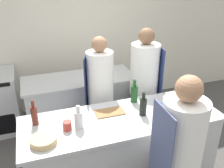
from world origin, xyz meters
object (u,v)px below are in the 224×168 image
Objects in this scene: chef_at_stove at (144,89)px; bottle_olive_oil at (134,93)px; bowl_mixing_large at (169,109)px; cup at (67,126)px; bottle_wine at (34,115)px; chef_at_prep_near at (178,161)px; chef_at_pass_far at (100,97)px; bowl_prep_small at (43,140)px; bottle_vinegar at (143,106)px; bottle_cooking_oil at (79,119)px.

bottle_olive_oil is at bearing -30.37° from chef_at_stove.
cup reaches higher than bowl_mixing_large.
chef_at_stove is 17.95× the size of cup.
chef_at_stove reaches higher than bottle_wine.
bottle_olive_oil is 1.15× the size of bowl_mixing_large.
bottle_olive_oil is 0.93m from cup.
chef_at_prep_near is 17.44× the size of cup.
bottle_olive_oil reaches higher than bottle_wine.
bowl_prep_small is at bearing 157.45° from chef_at_pass_far.
chef_at_stove is at bearing 19.25° from bottle_wine.
bowl_prep_small is at bearing -172.01° from bottle_vinegar.
chef_at_prep_near is 1.04m from bottle_cooking_oil.
chef_at_prep_near is 6.77× the size of bowl_prep_small.
bottle_olive_oil reaches higher than bottle_cooking_oil.
bottle_vinegar is 1.10× the size of bottle_cooking_oil.
cup is at bearing -34.55° from bottle_wine.
bottle_wine reaches higher than cup.
cup is at bearing 29.88° from bowl_prep_small.
bottle_vinegar is 1.10× the size of bowl_mixing_large.
chef_at_stove is 1.03× the size of chef_at_pass_far.
bowl_mixing_large is (1.46, -0.23, -0.08)m from bottle_wine.
chef_at_pass_far is 0.85m from bottle_cooking_oil.
bowl_mixing_large is at bearing -21.90° from chef_at_prep_near.
chef_at_stove is 5.96× the size of bottle_olive_oil.
bottle_cooking_oil is 2.60× the size of cup.
bowl_mixing_large is 1.16m from cup.
bottle_cooking_oil is (-0.72, -0.00, -0.01)m from bottle_vinegar.
bottle_vinegar is (0.29, -0.70, 0.20)m from chef_at_pass_far.
bowl_prep_small is at bearing -81.25° from bottle_wine.
chef_at_stove is 6.96× the size of bowl_prep_small.
chef_at_prep_near is at bearing -42.23° from bottle_cooking_oil.
bottle_wine is 1.13× the size of bottle_cooking_oil.
bottle_olive_oil reaches higher than cup.
bottle_wine is (-1.14, 0.20, 0.00)m from bottle_vinegar.
bottle_wine is at bearing 154.75° from bottle_cooking_oil.
cup is at bearing 179.03° from bowl_mixing_large.
bottle_wine is at bearing 141.25° from chef_at_pass_far.
bottle_cooking_oil is (-0.43, -0.71, 0.19)m from chef_at_pass_far.
chef_at_pass_far reaches higher than bowl_mixing_large.
bottle_vinegar is 1.10m from bowl_prep_small.
bottle_wine is 0.47m from bottle_cooking_oil.
bottle_wine is at bearing 170.31° from bottle_vinegar.
chef_at_stove is 0.65m from chef_at_pass_far.
chef_at_stove is 6.87× the size of bowl_mixing_large.
bottle_vinegar is 0.97× the size of bottle_wine.
bottle_olive_oil is 1.21m from bowl_prep_small.
bowl_prep_small is at bearing -150.12° from cup.
chef_at_pass_far reaches higher than cup.
cup is at bearing 162.74° from chef_at_pass_far.
chef_at_pass_far is at bearing 58.55° from bottle_cooking_oil.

